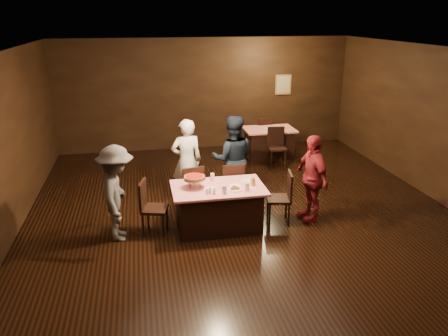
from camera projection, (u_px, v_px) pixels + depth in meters
The scene contains 23 objects.
room at pixel (252, 108), 7.10m from camera, with size 10.00×10.04×3.02m.
main_table at pixel (218, 207), 7.64m from camera, with size 1.60×1.00×0.77m, color red.
back_table at pixel (269, 143), 11.41m from camera, with size 1.30×0.90×0.77m, color red.
chair_far_left at pixel (190, 188), 8.23m from camera, with size 0.42×0.42×0.95m, color black.
chair_far_right at pixel (232, 185), 8.37m from camera, with size 0.42×0.42×0.95m, color black.
chair_end_left at pixel (155, 208), 7.41m from camera, with size 0.42×0.42×0.95m, color black.
chair_end_right at pixel (279, 198), 7.81m from camera, with size 0.42×0.42×0.95m, color black.
chair_back_near at pixel (277, 147), 10.74m from camera, with size 0.42×0.42×0.95m, color black.
chair_back_far at pixel (263, 134), 11.94m from camera, with size 0.42×0.42×0.95m, color black.
diner_white_jacket at pixel (187, 161), 8.60m from camera, with size 0.62×0.40×1.69m, color white.
diner_navy_hoodie at pixel (233, 159), 8.60m from camera, with size 0.85×0.66×1.75m, color black.
diner_grey_knit at pixel (117, 194), 7.13m from camera, with size 1.05×0.60×1.62m, color #515054.
diner_red_shirt at pixel (312, 178), 7.84m from camera, with size 0.94×0.39×1.60m, color maroon.
pizza_stand at pixel (195, 178), 7.42m from camera, with size 0.38×0.38×0.22m.
plate_with_slice at pixel (235, 188), 7.38m from camera, with size 0.25×0.25×0.06m.
plate_empty at pixel (247, 181), 7.75m from camera, with size 0.25×0.25×0.01m, color white.
glass_front_left at pixel (224, 189), 7.22m from camera, with size 0.08×0.08×0.14m, color silver.
glass_front_right at pixel (247, 187), 7.34m from camera, with size 0.08×0.08×0.14m, color silver.
glass_amber at pixel (253, 182), 7.55m from camera, with size 0.08×0.08×0.14m, color #BF7F26.
glass_back at pixel (212, 177), 7.76m from camera, with size 0.08×0.08×0.14m, color silver.
condiments at pixel (210, 191), 7.20m from camera, with size 0.17×0.10×0.09m.
napkin_center at pixel (235, 185), 7.56m from camera, with size 0.16×0.16×0.01m, color white.
napkin_left at pixel (210, 188), 7.44m from camera, with size 0.16×0.16×0.01m, color white.
Camera 1 is at (-1.78, -6.79, 3.60)m, focal length 35.00 mm.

